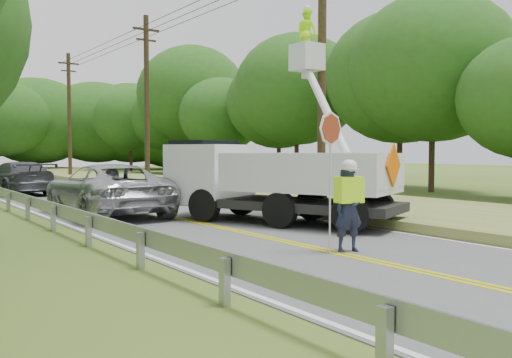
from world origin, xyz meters
TOP-DOWN VIEW (x-y plane):
  - ground at (0.00, 0.00)m, footprint 140.00×140.00m
  - road at (0.00, 14.00)m, footprint 7.20×96.00m
  - guardrail at (-4.02, 14.91)m, footprint 0.18×48.00m
  - utility_poles at (5.00, 17.02)m, footprint 1.60×43.30m
  - tall_grass_verge at (7.10, 14.00)m, footprint 7.00×96.00m
  - treeline_right at (16.04, 24.59)m, footprint 12.35×54.50m
  - flagger at (0.31, 2.93)m, footprint 1.18×0.59m
  - bucket_truck at (1.86, 8.64)m, footprint 5.24×7.68m
  - suv_silver at (-1.59, 12.68)m, footprint 3.09×6.43m
  - suv_darkgrey at (-2.10, 24.07)m, footprint 2.92×5.92m
  - yard_sign at (5.92, 7.64)m, footprint 0.56×0.04m

SIDE VIEW (x-z plane):
  - ground at x=0.00m, z-range 0.00..0.00m
  - road at x=0.00m, z-range 0.00..0.02m
  - tall_grass_verge at x=7.10m, z-range 0.00..0.30m
  - guardrail at x=-4.02m, z-range 0.17..0.94m
  - yard_sign at x=5.92m, z-range 0.18..0.99m
  - suv_darkgrey at x=-2.10m, z-range 0.02..1.68m
  - suv_silver at x=-1.59m, z-range 0.02..1.79m
  - flagger at x=0.31m, z-range -0.42..2.65m
  - bucket_truck at x=1.86m, z-range -1.95..5.16m
  - utility_poles at x=5.00m, z-range 0.27..10.27m
  - treeline_right at x=16.04m, z-range 0.39..12.15m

